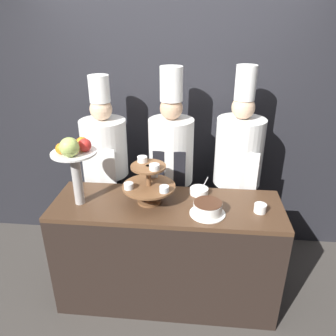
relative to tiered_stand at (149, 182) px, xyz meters
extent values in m
plane|color=#47423D|center=(0.13, -0.30, -1.09)|extent=(14.00, 14.00, 0.00)
cube|color=#232328|center=(0.13, 0.91, 0.31)|extent=(10.00, 0.06, 2.80)
cube|color=black|center=(0.13, -0.01, -0.65)|extent=(1.73, 0.57, 0.88)
cube|color=#4C3321|center=(0.13, -0.01, -0.19)|extent=(1.73, 0.57, 0.03)
cylinder|color=brown|center=(0.00, 0.00, -0.16)|extent=(0.18, 0.18, 0.02)
cylinder|color=brown|center=(0.00, 0.00, -0.02)|extent=(0.04, 0.04, 0.30)
cylinder|color=brown|center=(0.00, 0.00, -0.04)|extent=(0.40, 0.40, 0.02)
cylinder|color=brown|center=(0.00, 0.00, 0.12)|extent=(0.26, 0.26, 0.02)
cylinder|color=silver|center=(0.01, 0.15, -0.01)|extent=(0.07, 0.07, 0.04)
cylinder|color=red|center=(0.01, 0.15, -0.01)|extent=(0.06, 0.06, 0.03)
cylinder|color=silver|center=(-0.14, -0.06, -0.01)|extent=(0.07, 0.07, 0.04)
cylinder|color=green|center=(-0.14, -0.06, -0.01)|extent=(0.06, 0.06, 0.03)
cylinder|color=silver|center=(0.12, -0.09, -0.01)|extent=(0.07, 0.07, 0.04)
cylinder|color=gold|center=(0.12, -0.09, -0.01)|extent=(0.06, 0.06, 0.03)
cylinder|color=white|center=(-0.05, 0.06, 0.15)|extent=(0.07, 0.07, 0.04)
cylinder|color=white|center=(0.05, -0.06, 0.15)|extent=(0.07, 0.07, 0.04)
cylinder|color=#B2ADA8|center=(-0.52, -0.06, 0.03)|extent=(0.07, 0.07, 0.40)
cylinder|color=white|center=(-0.52, -0.06, 0.24)|extent=(0.32, 0.32, 0.01)
sphere|color=red|center=(-0.44, -0.05, 0.29)|extent=(0.09, 0.09, 0.09)
sphere|color=orange|center=(-0.48, 0.01, 0.29)|extent=(0.09, 0.09, 0.09)
sphere|color=#84B742|center=(-0.58, -0.02, 0.28)|extent=(0.08, 0.08, 0.08)
sphere|color=orange|center=(-0.58, -0.11, 0.28)|extent=(0.08, 0.08, 0.08)
sphere|color=#ADC160|center=(-0.51, -0.14, 0.31)|extent=(0.13, 0.13, 0.13)
cylinder|color=white|center=(0.44, -0.12, -0.17)|extent=(0.26, 0.26, 0.01)
cylinder|color=white|center=(0.44, -0.12, -0.12)|extent=(0.20, 0.20, 0.08)
cylinder|color=#472819|center=(0.44, -0.12, -0.08)|extent=(0.20, 0.20, 0.01)
cylinder|color=white|center=(0.81, -0.06, -0.14)|extent=(0.09, 0.09, 0.06)
cylinder|color=white|center=(0.37, 0.17, -0.15)|extent=(0.15, 0.15, 0.05)
cylinder|color=#BCBCC1|center=(0.42, 0.17, -0.08)|extent=(0.05, 0.01, 0.11)
cube|color=black|center=(-0.48, 0.52, -0.65)|extent=(0.30, 0.17, 0.88)
cylinder|color=white|center=(-0.48, 0.52, 0.05)|extent=(0.40, 0.40, 0.51)
cube|color=white|center=(-0.48, 0.33, -0.05)|extent=(0.28, 0.01, 0.32)
sphere|color=#DBB28E|center=(-0.48, 0.52, 0.39)|extent=(0.19, 0.19, 0.19)
cylinder|color=white|center=(-0.48, 0.52, 0.57)|extent=(0.17, 0.17, 0.22)
cube|color=#28282D|center=(0.12, 0.52, -0.67)|extent=(0.29, 0.16, 0.84)
cylinder|color=silver|center=(0.12, 0.52, 0.04)|extent=(0.39, 0.39, 0.57)
cube|color=black|center=(0.12, 0.34, -0.07)|extent=(0.27, 0.01, 0.36)
sphere|color=tan|center=(0.12, 0.52, 0.42)|extent=(0.19, 0.19, 0.19)
cylinder|color=white|center=(0.12, 0.52, 0.62)|extent=(0.19, 0.19, 0.27)
cube|color=#38332D|center=(0.70, 0.52, -0.66)|extent=(0.30, 0.17, 0.85)
cylinder|color=white|center=(0.70, 0.52, 0.05)|extent=(0.41, 0.41, 0.58)
cube|color=white|center=(0.70, 0.33, -0.06)|extent=(0.28, 0.01, 0.37)
sphere|color=#DBB28E|center=(0.70, 0.52, 0.44)|extent=(0.19, 0.19, 0.19)
cylinder|color=white|center=(0.70, 0.52, 0.64)|extent=(0.17, 0.17, 0.27)
camera|label=1|loc=(0.35, -2.12, 1.11)|focal=35.00mm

